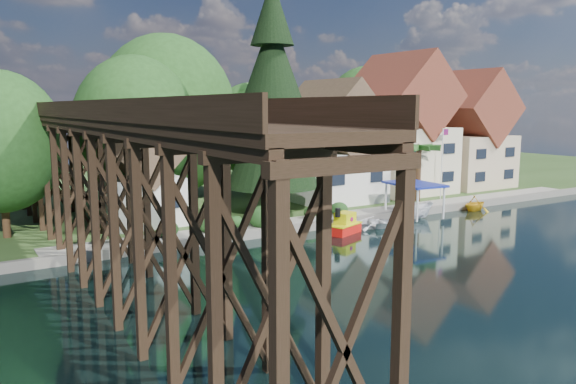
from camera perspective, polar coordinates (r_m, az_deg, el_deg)
name	(u,v)px	position (r m, az deg, el deg)	size (l,w,h in m)	color
ground	(391,253)	(35.68, 10.38, -6.14)	(140.00, 140.00, 0.00)	black
bank	(186,185)	(64.44, -10.35, 0.69)	(140.00, 52.00, 0.50)	#2E4B1E
seawall	(359,220)	(44.05, 7.26, -2.83)	(60.00, 0.40, 0.62)	slate
promenade	(368,212)	(46.25, 8.17, -2.02)	(50.00, 2.60, 0.06)	gray
trestle_bridge	(103,176)	(31.68, -18.27, 1.55)	(4.12, 44.18, 9.30)	black
house_left	(330,150)	(51.49, 4.33, 4.30)	(7.64, 8.64, 11.02)	white
house_center	(400,133)	(57.55, 11.34, 5.89)	(8.65, 9.18, 13.89)	beige
house_right	(465,137)	(63.75, 17.57, 5.33)	(8.15, 8.64, 12.45)	#CBB492
shed	(142,179)	(42.11, -14.60, 1.28)	(5.09, 5.40, 7.85)	white
bg_trees	(245,126)	(52.67, -4.37, 6.74)	(49.90, 13.30, 10.57)	#382314
shrubs	(254,217)	(40.18, -3.43, -2.55)	(15.76, 2.47, 1.70)	#153A15
conifer	(272,104)	(44.04, -1.59, 8.97)	(7.40, 7.40, 18.21)	#382314
palm_tree	(419,149)	(51.95, 13.18, 4.27)	(4.53, 4.53, 5.45)	#382314
flagpole	(443,156)	(54.18, 15.45, 3.58)	(1.00, 0.33, 6.58)	white
tugboat	(344,225)	(40.58, 5.70, -3.37)	(3.13, 2.41, 2.01)	red
boat_white_a	(375,222)	(42.97, 8.86, -2.99)	(2.96, 4.14, 0.86)	white
boat_canopy	(414,204)	(46.36, 12.67, -1.18)	(3.85, 4.91, 2.97)	white
boat_yellow	(475,202)	(51.73, 18.48, -1.01)	(2.44, 2.83, 1.49)	gold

